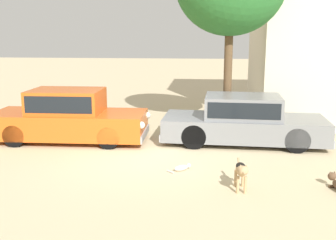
{
  "coord_description": "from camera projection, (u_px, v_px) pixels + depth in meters",
  "views": [
    {
      "loc": [
        1.55,
        -9.97,
        3.12
      ],
      "look_at": [
        0.59,
        0.2,
        0.9
      ],
      "focal_mm": 43.09,
      "sensor_mm": 36.0,
      "label": 1
    }
  ],
  "objects": [
    {
      "name": "ground_plane",
      "position": [
        145.0,
        155.0,
        10.5
      ],
      "size": [
        80.0,
        80.0,
        0.0
      ],
      "primitive_type": "plane",
      "color": "#CCB78E"
    },
    {
      "name": "parked_sedan_nearest",
      "position": [
        68.0,
        116.0,
        11.73
      ],
      "size": [
        4.6,
        1.76,
        1.52
      ],
      "rotation": [
        0.0,
        0.0,
        0.02
      ],
      "color": "#D15619",
      "rests_on": "ground_plane"
    },
    {
      "name": "parked_sedan_second",
      "position": [
        243.0,
        120.0,
        11.5
      ],
      "size": [
        4.77,
        1.97,
        1.38
      ],
      "rotation": [
        0.0,
        0.0,
        -0.04
      ],
      "color": "slate",
      "rests_on": "ground_plane"
    },
    {
      "name": "stray_dog_spotted",
      "position": [
        241.0,
        170.0,
        8.02
      ],
      "size": [
        0.22,
        0.96,
        0.66
      ],
      "rotation": [
        0.0,
        0.0,
        4.76
      ],
      "color": "tan",
      "rests_on": "ground_plane"
    },
    {
      "name": "stray_cat",
      "position": [
        182.0,
        168.0,
        9.3
      ],
      "size": [
        0.55,
        0.42,
        0.15
      ],
      "rotation": [
        0.0,
        0.0,
        0.65
      ],
      "color": "beige",
      "rests_on": "ground_plane"
    }
  ]
}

